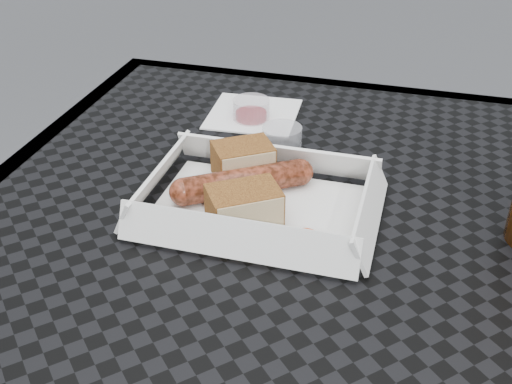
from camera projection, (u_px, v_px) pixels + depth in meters
patio_table at (319, 285)px, 0.70m from camera, size 0.80×0.80×0.74m
food_tray at (259, 209)px, 0.69m from camera, size 0.22×0.15×0.00m
bratwurst at (243, 182)px, 0.70m from camera, size 0.14×0.11×0.03m
bread_near at (243, 161)px, 0.73m from camera, size 0.08×0.07×0.04m
bread_far at (244, 205)px, 0.66m from camera, size 0.09×0.08×0.04m
veg_garnish at (294, 244)px, 0.63m from camera, size 0.03×0.03×0.00m
napkin at (253, 114)px, 0.89m from camera, size 0.13×0.13×0.00m
condiment_cup_sauce at (251, 110)px, 0.87m from camera, size 0.05×0.05×0.03m
condiment_cup_empty at (282, 138)px, 0.80m from camera, size 0.05×0.05×0.03m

